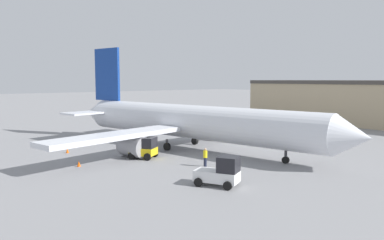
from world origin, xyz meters
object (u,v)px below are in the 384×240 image
Objects in this scene: baggage_tug at (221,172)px; belt_loader_truck at (145,148)px; safety_cone_near at (79,164)px; airplane at (185,121)px; ground_crew_worker at (205,157)px; safety_cone_far at (67,151)px.

belt_loader_truck is (-12.51, 1.04, -0.02)m from baggage_tug.
baggage_tug is 14.67m from safety_cone_near.
airplane is 10.21m from ground_crew_worker.
belt_loader_truck is at bearing -82.58° from ground_crew_worker.
ground_crew_worker is at bearing 27.07° from safety_cone_far.
airplane is 16.74m from baggage_tug.
airplane reaches higher than safety_cone_far.
safety_cone_far is (-6.11, -12.23, -2.99)m from airplane.
baggage_tug is 21.04m from safety_cone_far.
baggage_tug is at bearing 23.54° from safety_cone_near.
ground_crew_worker is at bearing 122.87° from baggage_tug.
ground_crew_worker is 3.27× the size of safety_cone_far.
ground_crew_worker is 16.77m from safety_cone_far.
baggage_tug reaches higher than ground_crew_worker.
airplane reaches higher than belt_loader_truck.
airplane is at bearing 63.46° from safety_cone_far.
airplane is at bearing 72.88° from belt_loader_truck.
safety_cone_near is at bearing 177.74° from baggage_tug.
baggage_tug is 12.56m from belt_loader_truck.
baggage_tug is 6.92× the size of safety_cone_near.
baggage_tug is 6.92× the size of safety_cone_far.
airplane is 10.80× the size of baggage_tug.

